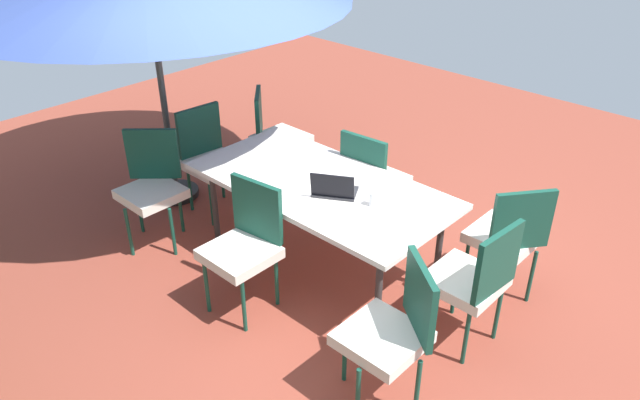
# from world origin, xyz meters

# --- Properties ---
(ground_plane) EXTENTS (10.00, 10.00, 0.02)m
(ground_plane) POSITION_xyz_m (0.00, 0.00, -0.01)
(ground_plane) COLOR brown
(dining_table) EXTENTS (2.06, 1.03, 0.77)m
(dining_table) POSITION_xyz_m (0.00, 0.00, 0.72)
(dining_table) COLOR silver
(dining_table) RESTS_ON ground_plane
(chair_southeast) EXTENTS (0.59, 0.59, 0.98)m
(chair_southeast) POSITION_xyz_m (1.28, -0.72, 0.55)
(chair_southeast) COLOR silver
(chair_southeast) RESTS_ON ground_plane
(chair_south) EXTENTS (0.47, 0.48, 0.98)m
(chair_south) POSITION_xyz_m (0.01, -0.66, 0.55)
(chair_south) COLOR silver
(chair_south) RESTS_ON ground_plane
(chair_northeast) EXTENTS (0.59, 0.59, 0.98)m
(chair_northeast) POSITION_xyz_m (1.29, 0.68, 0.55)
(chair_northeast) COLOR silver
(chair_northeast) RESTS_ON ground_plane
(chair_southwest) EXTENTS (0.58, 0.58, 0.98)m
(chair_southwest) POSITION_xyz_m (-1.26, -0.66, 0.55)
(chair_southwest) COLOR silver
(chair_southwest) RESTS_ON ground_plane
(chair_northwest) EXTENTS (0.58, 0.58, 0.98)m
(chair_northwest) POSITION_xyz_m (-1.26, 0.73, 0.55)
(chair_northwest) COLOR silver
(chair_northwest) RESTS_ON ground_plane
(chair_east) EXTENTS (0.48, 0.47, 0.98)m
(chair_east) POSITION_xyz_m (1.35, 0.02, 0.55)
(chair_east) COLOR silver
(chair_east) RESTS_ON ground_plane
(chair_west) EXTENTS (0.48, 0.47, 0.98)m
(chair_west) POSITION_xyz_m (-1.35, -0.03, 0.55)
(chair_west) COLOR silver
(chair_west) RESTS_ON ground_plane
(chair_north) EXTENTS (0.48, 0.49, 0.98)m
(chair_north) POSITION_xyz_m (0.05, 0.73, 0.55)
(chair_north) COLOR silver
(chair_north) RESTS_ON ground_plane
(laptop) EXTENTS (0.40, 0.37, 0.21)m
(laptop) POSITION_xyz_m (-0.21, 0.07, 0.81)
(laptop) COLOR #2D2D33
(laptop) RESTS_ON dining_table
(cup) EXTENTS (0.06, 0.06, 0.10)m
(cup) POSITION_xyz_m (-0.51, -0.01, 0.82)
(cup) COLOR white
(cup) RESTS_ON dining_table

